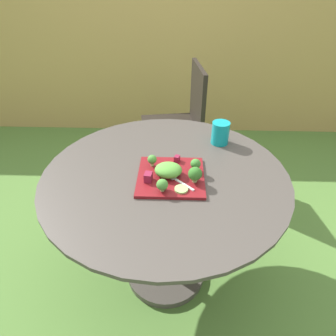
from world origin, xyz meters
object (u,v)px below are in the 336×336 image
Objects in this scene: salad_plate at (171,177)px; fork at (177,180)px; patio_chair at (182,116)px; drinking_glass at (220,134)px.

fork reaches higher than salad_plate.
patio_chair is 1.06m from salad_plate.
salad_plate is 2.49× the size of drinking_glass.
salad_plate is at bearing -93.34° from patio_chair.
fork is at bearing -91.72° from patio_chair.
drinking_glass is (0.18, -0.73, 0.25)m from patio_chair.
fork is at bearing -121.51° from drinking_glass.
salad_plate is 0.05m from fork.
patio_chair is at bearing 86.66° from salad_plate.
drinking_glass reaches higher than salad_plate.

